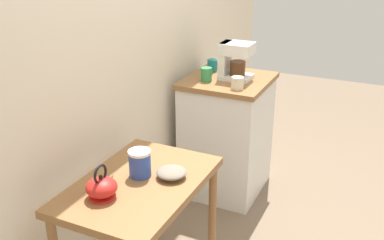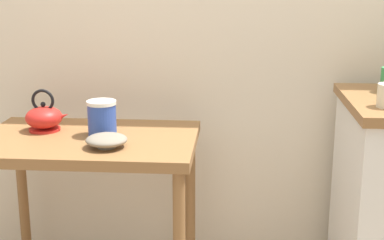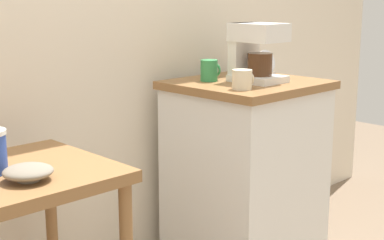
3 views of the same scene
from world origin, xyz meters
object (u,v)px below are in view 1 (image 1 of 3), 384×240
object	(u,v)px
bowl_stoneware	(171,173)
mug_dark_teal	(212,65)
mug_small_cream	(238,83)
coffee_maker	(234,59)
teakettle	(102,187)
canister_enamel	(140,163)
mug_tall_green	(206,74)
table_clock	(232,63)

from	to	relation	value
bowl_stoneware	mug_dark_teal	distance (m)	1.36
mug_small_cream	coffee_maker	bearing A→B (deg)	27.74
teakettle	canister_enamel	distance (m)	0.25
mug_tall_green	table_clock	bearing A→B (deg)	-11.69
teakettle	mug_tall_green	size ratio (longest dim) A/B	1.85
canister_enamel	mug_tall_green	size ratio (longest dim) A/B	1.43
mug_tall_green	coffee_maker	bearing A→B (deg)	-48.50
mug_tall_green	mug_dark_teal	distance (m)	0.26
table_clock	canister_enamel	bearing A→B (deg)	-177.63
teakettle	canister_enamel	bearing A→B (deg)	-12.09
table_clock	bowl_stoneware	bearing A→B (deg)	-171.40
canister_enamel	coffee_maker	size ratio (longest dim) A/B	0.53
canister_enamel	mug_tall_green	world-z (taller)	mug_tall_green
canister_enamel	mug_small_cream	world-z (taller)	mug_small_cream
teakettle	bowl_stoneware	bearing A→B (deg)	-34.38
bowl_stoneware	table_clock	world-z (taller)	table_clock
mug_small_cream	mug_dark_teal	world-z (taller)	mug_dark_teal
bowl_stoneware	teakettle	xyz separation A→B (m)	(-0.30, 0.20, 0.03)
teakettle	table_clock	size ratio (longest dim) A/B	1.43
coffee_maker	mug_dark_teal	bearing A→B (deg)	60.98
coffee_maker	mug_small_cream	size ratio (longest dim) A/B	2.91
mug_dark_teal	table_clock	size ratio (longest dim) A/B	0.71
bowl_stoneware	canister_enamel	bearing A→B (deg)	108.54
table_clock	mug_small_cream	bearing A→B (deg)	-154.19
table_clock	teakettle	bearing A→B (deg)	-179.77
teakettle	mug_tall_green	bearing A→B (deg)	3.11
mug_tall_green	table_clock	size ratio (longest dim) A/B	0.77
bowl_stoneware	mug_small_cream	xyz separation A→B (m)	(0.99, 0.02, 0.18)
bowl_stoneware	canister_enamel	size ratio (longest dim) A/B	1.09
coffee_maker	table_clock	xyz separation A→B (m)	(0.19, 0.08, -0.09)
bowl_stoneware	canister_enamel	distance (m)	0.16
mug_tall_green	table_clock	xyz separation A→B (m)	(0.32, -0.07, 0.01)
canister_enamel	mug_small_cream	bearing A→B (deg)	-7.18
coffee_maker	mug_small_cream	distance (m)	0.25
bowl_stoneware	mug_small_cream	size ratio (longest dim) A/B	1.68
teakettle	coffee_maker	size ratio (longest dim) A/B	0.68
mug_tall_green	mug_small_cream	bearing A→B (deg)	-105.23
bowl_stoneware	teakettle	world-z (taller)	teakettle
teakettle	mug_dark_teal	bearing A→B (deg)	4.77
canister_enamel	mug_dark_teal	xyz separation A→B (m)	(1.36, 0.19, 0.14)
coffee_maker	mug_small_cream	bearing A→B (deg)	-152.26
coffee_maker	teakettle	bearing A→B (deg)	177.05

